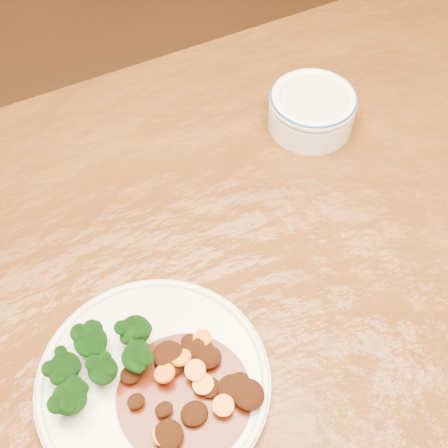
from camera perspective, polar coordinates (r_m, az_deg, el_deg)
dining_table at (r=0.87m, az=2.66°, el=-7.39°), size 1.58×1.03×0.75m
dinner_plate at (r=0.73m, az=-6.49°, el=-14.13°), size 0.27×0.27×0.02m
broccoli_florets at (r=0.72m, az=-11.63°, el=-12.46°), size 0.13×0.09×0.04m
mince_stew at (r=0.71m, az=-2.69°, el=-14.59°), size 0.15×0.15×0.03m
dip_bowl at (r=0.95m, az=8.04°, el=10.41°), size 0.13×0.13×0.06m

